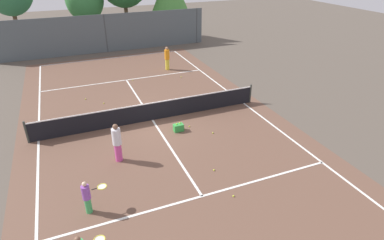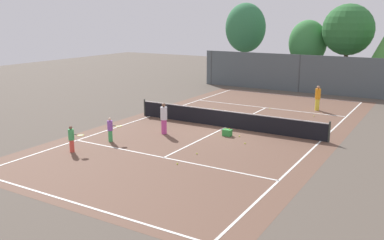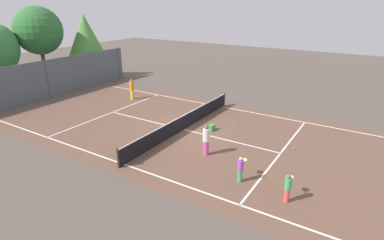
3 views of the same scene
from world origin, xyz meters
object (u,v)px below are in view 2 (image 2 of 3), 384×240
(tennis_ball_7, at_px, (245,143))
(tennis_ball_5, at_px, (214,109))
(player_3, at_px, (72,139))
(tennis_ball_2, at_px, (270,109))
(ball_crate, at_px, (227,133))
(player_0, at_px, (318,98))
(tennis_ball_0, at_px, (197,154))
(player_1, at_px, (164,118))
(tennis_ball_1, at_px, (294,132))
(tennis_ball_8, at_px, (219,113))
(tennis_ball_3, at_px, (177,164))
(tennis_ball_6, at_px, (314,116))
(player_2, at_px, (111,129))
(tennis_ball_4, at_px, (239,136))

(tennis_ball_7, bearing_deg, tennis_ball_5, 128.83)
(player_3, distance_m, tennis_ball_2, 14.84)
(ball_crate, bearing_deg, tennis_ball_7, -31.62)
(player_0, height_order, tennis_ball_5, player_0)
(player_3, distance_m, tennis_ball_0, 5.99)
(player_1, relative_size, tennis_ball_0, 26.23)
(tennis_ball_1, distance_m, tennis_ball_7, 3.71)
(tennis_ball_2, xyz_separation_m, tennis_ball_8, (-2.43, -3.12, 0.00))
(player_3, height_order, tennis_ball_0, player_3)
(player_0, distance_m, player_1, 11.86)
(player_0, height_order, tennis_ball_3, player_0)
(player_3, xyz_separation_m, ball_crate, (5.09, 6.34, -0.49))
(tennis_ball_3, xyz_separation_m, tennis_ball_6, (2.63, 12.30, 0.00))
(player_3, relative_size, tennis_ball_0, 19.48)
(tennis_ball_5, height_order, tennis_ball_6, same)
(tennis_ball_5, bearing_deg, tennis_ball_7, -51.17)
(player_0, bearing_deg, tennis_ball_0, -100.18)
(tennis_ball_3, bearing_deg, player_2, 166.14)
(ball_crate, distance_m, tennis_ball_4, 0.68)
(tennis_ball_4, bearing_deg, player_1, -157.74)
(tennis_ball_1, height_order, tennis_ball_3, same)
(player_3, bearing_deg, tennis_ball_8, 78.75)
(player_3, height_order, ball_crate, player_3)
(player_0, distance_m, player_2, 14.92)
(tennis_ball_7, bearing_deg, tennis_ball_0, -114.86)
(tennis_ball_4, bearing_deg, tennis_ball_8, 128.57)
(tennis_ball_4, height_order, tennis_ball_6, same)
(tennis_ball_3, distance_m, tennis_ball_8, 10.35)
(tennis_ball_1, distance_m, tennis_ball_4, 3.27)
(player_0, bearing_deg, tennis_ball_6, -80.36)
(tennis_ball_1, relative_size, tennis_ball_3, 1.00)
(tennis_ball_1, relative_size, tennis_ball_4, 1.00)
(player_3, xyz_separation_m, tennis_ball_4, (5.74, 6.51, -0.64))
(tennis_ball_1, distance_m, tennis_ball_2, 6.26)
(ball_crate, bearing_deg, tennis_ball_1, 40.46)
(player_0, bearing_deg, ball_crate, -105.23)
(tennis_ball_8, bearing_deg, player_0, 39.35)
(tennis_ball_0, xyz_separation_m, tennis_ball_2, (-0.67, 11.35, 0.00))
(tennis_ball_7, bearing_deg, ball_crate, 148.38)
(tennis_ball_4, bearing_deg, tennis_ball_5, 129.15)
(player_1, xyz_separation_m, ball_crate, (3.19, 1.40, -0.70))
(player_3, relative_size, tennis_ball_3, 19.48)
(player_1, distance_m, player_2, 3.06)
(player_0, relative_size, tennis_ball_4, 26.05)
(tennis_ball_4, bearing_deg, tennis_ball_6, 72.64)
(player_0, relative_size, tennis_ball_5, 26.05)
(player_1, bearing_deg, tennis_ball_5, 95.13)
(tennis_ball_0, bearing_deg, tennis_ball_1, 65.77)
(tennis_ball_1, relative_size, tennis_ball_6, 1.00)
(player_2, relative_size, tennis_ball_7, 19.20)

